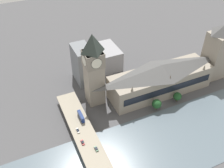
{
  "coord_description": "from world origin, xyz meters",
  "views": [
    {
      "loc": [
        -123.47,
        101.99,
        145.74
      ],
      "look_at": [
        20.96,
        36.4,
        19.25
      ],
      "focal_mm": 40.0,
      "sensor_mm": 36.0,
      "label": 1
    }
  ],
  "objects": [
    {
      "name": "road_bridge",
      "position": [
        -35.58,
        71.63,
        5.19
      ],
      "size": [
        150.31,
        15.79,
        6.36
      ],
      "color": "gray",
      "rests_on": "ground_plane"
    },
    {
      "name": "car_northbound_tail",
      "position": [
        -15.53,
        75.29,
        7.03
      ],
      "size": [
        4.55,
        1.8,
        1.33
      ],
      "color": "maroon",
      "rests_on": "road_bridge"
    },
    {
      "name": "car_northbound_lead",
      "position": [
        -4.06,
        74.92,
        7.05
      ],
      "size": [
        4.72,
        1.75,
        1.36
      ],
      "color": "silver",
      "rests_on": "road_bridge"
    },
    {
      "name": "city_block_center",
      "position": [
        73.37,
        18.23,
        10.27
      ],
      "size": [
        32.41,
        21.49,
        20.54
      ],
      "color": "#939399",
      "rests_on": "ground_plane"
    },
    {
      "name": "victoria_tower",
      "position": [
        16.22,
        -67.62,
        26.47
      ],
      "size": [
        18.95,
        18.95,
        56.94
      ],
      "color": "gray",
      "rests_on": "ground_plane"
    },
    {
      "name": "double_decker_bus_rear",
      "position": [
        6.68,
        68.72,
        9.01
      ],
      "size": [
        10.8,
        2.57,
        4.81
      ],
      "color": "navy",
      "rests_on": "road_bridge"
    },
    {
      "name": "city_block_west",
      "position": [
        60.28,
        48.07,
        17.5
      ],
      "size": [
        25.57,
        14.84,
        35.0
      ],
      "color": "slate",
      "rests_on": "ground_plane"
    },
    {
      "name": "clock_tower",
      "position": [
        28.07,
        48.94,
        34.1
      ],
      "size": [
        14.84,
        14.84,
        63.54
      ],
      "color": "gray",
      "rests_on": "ground_plane"
    },
    {
      "name": "tree_embankment_mid",
      "position": [
        -3.36,
        7.38,
        6.64
      ],
      "size": [
        7.75,
        7.75,
        10.53
      ],
      "color": "brown",
      "rests_on": "ground_plane"
    },
    {
      "name": "tree_embankment_near",
      "position": [
        -1.81,
        -14.33,
        5.63
      ],
      "size": [
        6.96,
        6.96,
        9.13
      ],
      "color": "brown",
      "rests_on": "ground_plane"
    },
    {
      "name": "river_water",
      "position": [
        -35.58,
        0.0,
        0.15
      ],
      "size": [
        59.15,
        360.0,
        0.3
      ],
      "primitive_type": "cube",
      "color": "slate",
      "rests_on": "ground_plane"
    },
    {
      "name": "ground_plane",
      "position": [
        0.0,
        0.0,
        0.0
      ],
      "size": [
        600.0,
        600.0,
        0.0
      ],
      "primitive_type": "plane",
      "color": "#4C4C4F"
    },
    {
      "name": "parliament_hall",
      "position": [
        16.16,
        -8.0,
        14.24
      ],
      "size": [
        26.78,
        92.29,
        28.69
      ],
      "color": "gray",
      "rests_on": "ground_plane"
    },
    {
      "name": "car_southbound_tail",
      "position": [
        -24.39,
        68.68,
        7.03
      ],
      "size": [
        4.25,
        1.91,
        1.34
      ],
      "color": "#2D5638",
      "rests_on": "road_bridge"
    }
  ]
}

